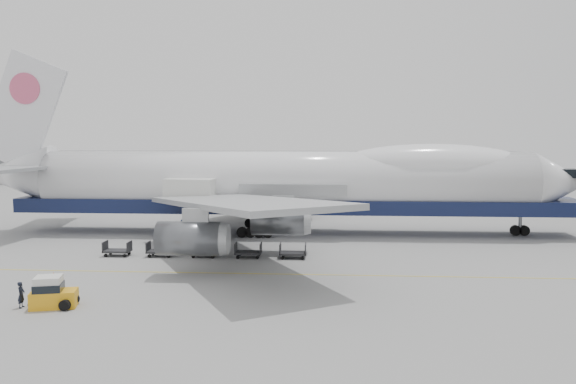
# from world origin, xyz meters

# --- Properties ---
(ground) EXTENTS (260.00, 260.00, 0.00)m
(ground) POSITION_xyz_m (0.00, 0.00, 0.00)
(ground) COLOR gray
(ground) RESTS_ON ground
(apron_line) EXTENTS (60.00, 0.15, 0.01)m
(apron_line) POSITION_xyz_m (0.00, -6.00, 0.01)
(apron_line) COLOR gold
(apron_line) RESTS_ON ground
(hangar) EXTENTS (110.00, 8.00, 7.00)m
(hangar) POSITION_xyz_m (-10.00, 70.00, 3.50)
(hangar) COLOR slate
(hangar) RESTS_ON ground
(airliner) EXTENTS (67.00, 55.30, 19.98)m
(airliner) POSITION_xyz_m (0.64, 12.00, 5.62)
(airliner) COLOR white
(airliner) RESTS_ON ground
(catering_truck) EXTENTS (5.71, 4.22, 6.20)m
(catering_truck) POSITION_xyz_m (-9.55, 8.52, 3.46)
(catering_truck) COLOR #182848
(catering_truck) RESTS_ON ground
(baggage_tug) EXTENTS (2.99, 2.07, 1.99)m
(baggage_tug) POSITION_xyz_m (-12.77, -15.18, 0.88)
(baggage_tug) COLOR #EEA416
(baggage_tug) RESTS_ON ground
(ground_worker) EXTENTS (0.43, 0.62, 1.64)m
(ground_worker) POSITION_xyz_m (-14.66, -15.35, 0.82)
(ground_worker) COLOR black
(ground_worker) RESTS_ON ground
(traffic_cone) EXTENTS (0.38, 0.38, 0.56)m
(traffic_cone) POSITION_xyz_m (-15.88, -8.70, 0.27)
(traffic_cone) COLOR #E6560C
(traffic_cone) RESTS_ON ground
(dolly_0) EXTENTS (2.30, 1.35, 1.30)m
(dolly_0) POSITION_xyz_m (-14.12, -0.43, 0.53)
(dolly_0) COLOR #2D2D30
(dolly_0) RESTS_ON ground
(dolly_1) EXTENTS (2.30, 1.35, 1.30)m
(dolly_1) POSITION_xyz_m (-10.22, -0.43, 0.53)
(dolly_1) COLOR #2D2D30
(dolly_1) RESTS_ON ground
(dolly_2) EXTENTS (2.30, 1.35, 1.30)m
(dolly_2) POSITION_xyz_m (-6.31, -0.43, 0.53)
(dolly_2) COLOR #2D2D30
(dolly_2) RESTS_ON ground
(dolly_3) EXTENTS (2.30, 1.35, 1.30)m
(dolly_3) POSITION_xyz_m (-2.41, -0.43, 0.53)
(dolly_3) COLOR #2D2D30
(dolly_3) RESTS_ON ground
(dolly_4) EXTENTS (2.30, 1.35, 1.30)m
(dolly_4) POSITION_xyz_m (1.49, -0.43, 0.53)
(dolly_4) COLOR #2D2D30
(dolly_4) RESTS_ON ground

